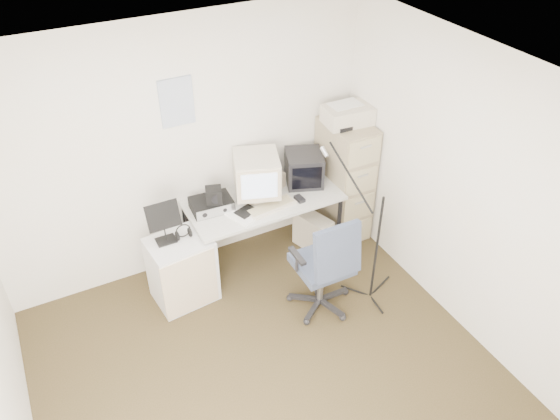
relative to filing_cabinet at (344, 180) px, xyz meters
name	(u,v)px	position (x,y,z in m)	size (l,w,h in m)	color
floor	(274,383)	(-1.58, -1.48, -0.66)	(3.60, 3.60, 0.01)	#352F16
ceiling	(271,100)	(-1.58, -1.48, 1.85)	(3.60, 3.60, 0.01)	white
wall_back	(184,151)	(-1.58, 0.32, 0.60)	(3.60, 0.02, 2.50)	white
wall_right	(472,200)	(0.22, -1.48, 0.60)	(0.02, 3.60, 2.50)	white
wall_calendar	(177,102)	(-1.60, 0.31, 1.10)	(0.30, 0.02, 0.44)	white
filing_cabinet	(344,180)	(0.00, 0.00, 0.00)	(0.40, 0.60, 1.30)	tan
printer	(348,115)	(0.00, 0.03, 0.74)	(0.46, 0.31, 0.18)	beige
desk	(264,228)	(-0.95, -0.03, -0.29)	(1.50, 0.70, 0.73)	silver
crt_monitor	(257,177)	(-0.99, 0.03, 0.31)	(0.42, 0.44, 0.46)	beige
crt_tv	(304,168)	(-0.45, 0.06, 0.24)	(0.35, 0.37, 0.32)	black
desk_speaker	(280,180)	(-0.71, 0.09, 0.16)	(0.08, 0.08, 0.16)	beige
keyboard	(271,207)	(-0.96, -0.20, 0.09)	(0.49, 0.18, 0.03)	beige
mouse	(300,199)	(-0.65, -0.21, 0.10)	(0.07, 0.11, 0.03)	black
radio_receiver	(211,204)	(-1.46, 0.05, 0.13)	(0.38, 0.27, 0.11)	black
radio_speaker	(214,195)	(-1.44, 0.00, 0.26)	(0.15, 0.14, 0.15)	black
papers	(242,214)	(-1.24, -0.17, 0.09)	(0.23, 0.32, 0.02)	white
pc_tower	(313,232)	(-0.43, -0.13, -0.45)	(0.19, 0.42, 0.39)	beige
office_chair	(322,262)	(-0.80, -0.89, -0.12)	(0.61, 0.61, 1.06)	#3C4B66
side_cart	(182,270)	(-1.89, -0.21, -0.31)	(0.55, 0.44, 0.68)	silver
music_stand	(163,222)	(-1.98, -0.15, 0.24)	(0.29, 0.15, 0.43)	black
headphones	(184,233)	(-1.82, -0.18, 0.08)	(0.15, 0.15, 0.03)	black
mic_stand	(379,234)	(-0.30, -1.02, 0.10)	(0.02, 0.02, 1.51)	black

